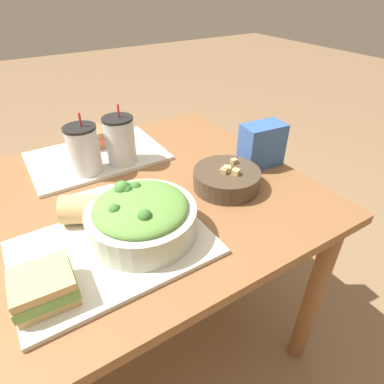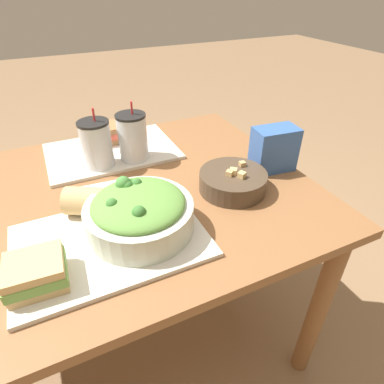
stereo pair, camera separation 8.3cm
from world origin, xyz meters
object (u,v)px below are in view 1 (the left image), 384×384
baguette_near (98,208)px  drink_cup_red (120,142)px  sandwich_near (44,287)px  chip_bag (262,145)px  salad_bowl (141,216)px  soup_bowl (227,178)px  sandwich_far (88,138)px  napkin_folded (96,197)px  drink_cup_dark (84,151)px

baguette_near → drink_cup_red: (0.17, 0.27, 0.04)m
sandwich_near → chip_bag: bearing=18.0°
salad_bowl → soup_bowl: salad_bowl is taller
drink_cup_red → chip_bag: 0.48m
salad_bowl → drink_cup_red: bearing=75.5°
sandwich_near → chip_bag: 0.78m
drink_cup_red → soup_bowl: bearing=-54.6°
sandwich_far → napkin_folded: sandwich_far is taller
sandwich_near → salad_bowl: bearing=20.7°
soup_bowl → sandwich_near: size_ratio=1.63×
salad_bowl → chip_bag: chip_bag is taller
soup_bowl → napkin_folded: size_ratio=1.53×
sandwich_near → drink_cup_dark: bearing=66.8°
salad_bowl → napkin_folded: bearing=102.1°
chip_bag → sandwich_near: bearing=-158.8°
drink_cup_dark → sandwich_far: bearing=71.3°
baguette_near → drink_cup_dark: size_ratio=0.94×
napkin_folded → chip_bag: bearing=-11.0°
drink_cup_dark → chip_bag: (0.53, -0.25, -0.01)m
soup_bowl → drink_cup_dark: drink_cup_dark is taller
napkin_folded → soup_bowl: bearing=-24.1°
salad_bowl → sandwich_far: bearing=86.5°
soup_bowl → baguette_near: bearing=174.3°
baguette_near → drink_cup_red: 0.32m
sandwich_far → sandwich_near: bearing=-112.0°
napkin_folded → salad_bowl: bearing=-77.9°
soup_bowl → drink_cup_red: (-0.22, 0.31, 0.05)m
sandwich_far → drink_cup_red: size_ratio=0.63×
soup_bowl → sandwich_near: (-0.56, -0.15, 0.01)m
drink_cup_dark → chip_bag: bearing=-25.4°
salad_bowl → drink_cup_dark: 0.37m
salad_bowl → napkin_folded: size_ratio=2.02×
salad_bowl → baguette_near: bearing=125.8°
soup_bowl → chip_bag: 0.20m
drink_cup_dark → sandwich_near: bearing=-116.2°
soup_bowl → sandwich_far: soup_bowl is taller
baguette_near → chip_bag: (0.58, 0.02, 0.02)m
drink_cup_red → napkin_folded: (-0.15, -0.14, -0.09)m
sandwich_near → napkin_folded: size_ratio=0.94×
baguette_near → chip_bag: size_ratio=1.26×
sandwich_far → salad_bowl: bearing=-91.4°
salad_bowl → chip_bag: bearing=13.7°
chip_bag → napkin_folded: 0.57m
sandwich_near → baguette_near: (0.17, 0.19, 0.01)m
napkin_folded → drink_cup_dark: bearing=80.8°
sandwich_far → drink_cup_dark: drink_cup_dark is taller
baguette_near → sandwich_far: bearing=14.4°
salad_bowl → baguette_near: (-0.08, 0.11, -0.01)m
baguette_near → napkin_folded: bearing=15.8°
soup_bowl → baguette_near: 0.39m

